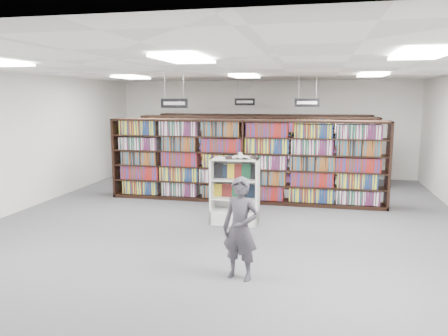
% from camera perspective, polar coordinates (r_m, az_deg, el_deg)
% --- Properties ---
extents(floor, '(12.00, 12.00, 0.00)m').
position_cam_1_polar(floor, '(9.38, 0.57, -7.17)').
color(floor, '#515055').
rests_on(floor, ground).
extents(ceiling, '(10.00, 12.00, 0.10)m').
position_cam_1_polar(ceiling, '(9.02, 0.60, 12.73)').
color(ceiling, white).
rests_on(ceiling, wall_back).
extents(wall_back, '(10.00, 0.10, 3.20)m').
position_cam_1_polar(wall_back, '(14.97, 5.23, 5.15)').
color(wall_back, white).
rests_on(wall_back, ground).
extents(wall_front, '(10.00, 0.10, 3.20)m').
position_cam_1_polar(wall_front, '(3.51, -19.76, -8.61)').
color(wall_front, white).
rests_on(wall_front, ground).
extents(wall_left, '(0.10, 12.00, 3.20)m').
position_cam_1_polar(wall_left, '(11.19, -25.40, 2.95)').
color(wall_left, white).
rests_on(wall_left, ground).
extents(bookshelf_row_near, '(7.00, 0.60, 2.10)m').
position_cam_1_polar(bookshelf_row_near, '(11.09, 2.66, 0.92)').
color(bookshelf_row_near, black).
rests_on(bookshelf_row_near, floor).
extents(bookshelf_row_mid, '(7.00, 0.60, 2.10)m').
position_cam_1_polar(bookshelf_row_mid, '(13.05, 4.12, 2.15)').
color(bookshelf_row_mid, black).
rests_on(bookshelf_row_mid, floor).
extents(bookshelf_row_far, '(7.00, 0.60, 2.10)m').
position_cam_1_polar(bookshelf_row_far, '(14.72, 5.05, 2.93)').
color(bookshelf_row_far, black).
rests_on(bookshelf_row_far, floor).
extents(aisle_sign_left, '(0.65, 0.02, 0.80)m').
position_cam_1_polar(aisle_sign_left, '(10.36, -6.52, 8.51)').
color(aisle_sign_left, '#B2B2B7').
rests_on(aisle_sign_left, ceiling).
extents(aisle_sign_right, '(0.65, 0.02, 0.80)m').
position_cam_1_polar(aisle_sign_right, '(11.83, 10.80, 8.48)').
color(aisle_sign_right, '#B2B2B7').
rests_on(aisle_sign_right, ceiling).
extents(aisle_sign_center, '(0.65, 0.02, 0.80)m').
position_cam_1_polar(aisle_sign_center, '(14.01, 2.72, 8.71)').
color(aisle_sign_center, '#B2B2B7').
rests_on(aisle_sign_center, ceiling).
extents(troffer_front_center, '(0.60, 1.20, 0.04)m').
position_cam_1_polar(troffer_front_center, '(6.12, -5.22, 14.02)').
color(troffer_front_center, white).
rests_on(troffer_front_center, ceiling).
extents(troffer_front_right, '(0.60, 1.20, 0.04)m').
position_cam_1_polar(troffer_front_right, '(5.97, 24.34, 13.39)').
color(troffer_front_right, white).
rests_on(troffer_front_right, ceiling).
extents(troffer_back_left, '(0.60, 1.20, 0.04)m').
position_cam_1_polar(troffer_back_left, '(11.85, -12.02, 11.49)').
color(troffer_back_left, white).
rests_on(troffer_back_left, ceiling).
extents(troffer_back_center, '(0.60, 1.20, 0.04)m').
position_cam_1_polar(troffer_back_center, '(10.98, 2.74, 11.88)').
color(troffer_back_center, white).
rests_on(troffer_back_center, ceiling).
extents(troffer_back_right, '(0.60, 1.20, 0.04)m').
position_cam_1_polar(troffer_back_right, '(10.90, 18.82, 11.43)').
color(troffer_back_right, white).
rests_on(troffer_back_right, ceiling).
extents(endcap_display, '(1.01, 0.52, 1.40)m').
position_cam_1_polar(endcap_display, '(9.26, 1.46, -4.32)').
color(endcap_display, white).
rests_on(endcap_display, floor).
extents(open_book, '(0.75, 0.54, 0.13)m').
position_cam_1_polar(open_book, '(9.06, 2.24, 1.47)').
color(open_book, black).
rests_on(open_book, endcap_display).
extents(shopper, '(0.63, 0.49, 1.52)m').
position_cam_1_polar(shopper, '(6.40, 2.16, -7.92)').
color(shopper, '#443F49').
rests_on(shopper, floor).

